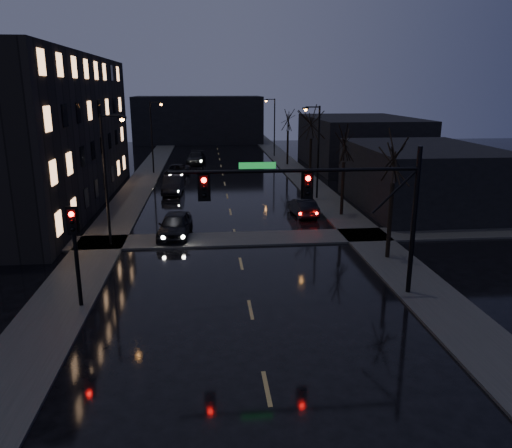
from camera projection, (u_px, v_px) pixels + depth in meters
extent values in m
plane|color=black|center=(275.00, 429.00, 14.35)|extent=(160.00, 160.00, 0.00)
cube|color=#2D2D2B|center=(136.00, 191.00, 47.11)|extent=(3.00, 140.00, 0.12)
cube|color=#2D2D2B|center=(313.00, 187.00, 48.73)|extent=(3.00, 140.00, 0.12)
cube|color=#2D2D2B|center=(236.00, 239.00, 32.09)|extent=(40.00, 3.00, 0.12)
cube|color=black|center=(22.00, 132.00, 39.98)|extent=(12.00, 30.00, 12.00)
cube|color=black|center=(422.00, 177.00, 40.11)|extent=(10.00, 14.00, 5.00)
cube|color=black|center=(359.00, 142.00, 61.24)|extent=(12.00, 18.00, 6.00)
cube|color=black|center=(199.00, 120.00, 87.86)|extent=(22.00, 10.00, 8.00)
cylinder|color=black|center=(414.00, 223.00, 22.78)|extent=(0.22, 0.22, 7.00)
cylinder|color=black|center=(296.00, 171.00, 21.60)|extent=(11.00, 0.16, 0.16)
cylinder|color=black|center=(395.00, 191.00, 22.29)|extent=(2.05, 0.10, 2.05)
cube|color=#0C591E|center=(257.00, 166.00, 21.37)|extent=(1.60, 0.04, 0.28)
cube|color=black|center=(204.00, 187.00, 21.39)|extent=(0.35, 0.28, 1.05)
sphere|color=#FF0705|center=(204.00, 180.00, 21.15)|extent=(0.22, 0.22, 0.22)
cube|color=black|center=(307.00, 185.00, 21.82)|extent=(0.35, 0.28, 1.05)
sphere|color=#FF0705|center=(308.00, 178.00, 21.58)|extent=(0.22, 0.22, 0.22)
cylinder|color=black|center=(77.00, 261.00, 21.69)|extent=(0.18, 0.18, 4.40)
cube|color=black|center=(73.00, 221.00, 21.21)|extent=(0.35, 0.28, 1.05)
sphere|color=#FF0705|center=(71.00, 214.00, 20.97)|extent=(0.22, 0.22, 0.22)
cylinder|color=black|center=(390.00, 222.00, 28.00)|extent=(0.24, 0.24, 4.40)
cylinder|color=black|center=(342.00, 189.00, 37.63)|extent=(0.24, 0.24, 4.12)
cylinder|color=black|center=(310.00, 163.00, 49.08)|extent=(0.24, 0.24, 4.68)
cylinder|color=black|center=(288.00, 148.00, 62.56)|extent=(0.24, 0.24, 4.29)
cylinder|color=black|center=(106.00, 182.00, 29.82)|extent=(0.16, 0.16, 8.00)
cylinder|color=black|center=(111.00, 116.00, 28.85)|extent=(1.20, 0.10, 0.10)
cube|color=black|center=(122.00, 117.00, 28.93)|extent=(0.50, 0.25, 0.15)
sphere|color=orange|center=(122.00, 119.00, 28.96)|extent=(0.28, 0.28, 0.28)
cylinder|color=black|center=(152.00, 138.00, 55.73)|extent=(0.16, 0.16, 8.00)
cylinder|color=black|center=(155.00, 102.00, 54.76)|extent=(1.20, 0.10, 0.10)
cube|color=black|center=(161.00, 103.00, 54.84)|extent=(0.50, 0.25, 0.15)
sphere|color=orange|center=(161.00, 104.00, 54.87)|extent=(0.28, 0.28, 0.28)
cylinder|color=black|center=(318.00, 154.00, 42.82)|extent=(0.16, 0.16, 8.00)
cylinder|color=black|center=(313.00, 107.00, 41.73)|extent=(1.20, 0.10, 0.10)
cube|color=black|center=(306.00, 108.00, 41.70)|extent=(0.50, 0.25, 0.15)
sphere|color=orange|center=(306.00, 109.00, 41.73)|extent=(0.28, 0.28, 0.28)
cylinder|color=black|center=(274.00, 128.00, 69.69)|extent=(0.16, 0.16, 8.00)
cylinder|color=black|center=(270.00, 99.00, 68.60)|extent=(1.20, 0.10, 0.10)
cube|color=black|center=(266.00, 100.00, 68.57)|extent=(0.50, 0.25, 0.15)
sphere|color=orange|center=(266.00, 101.00, 68.60)|extent=(0.28, 0.28, 0.28)
imported|color=black|center=(175.00, 225.00, 32.50)|extent=(2.38, 4.95, 1.63)
imported|color=black|center=(173.00, 185.00, 46.03)|extent=(1.89, 4.86, 1.58)
imported|color=black|center=(177.00, 171.00, 54.43)|extent=(2.76, 5.16, 1.38)
imported|color=black|center=(196.00, 158.00, 63.89)|extent=(2.61, 5.41, 1.52)
imported|color=black|center=(303.00, 207.00, 38.07)|extent=(1.87, 4.23, 1.35)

